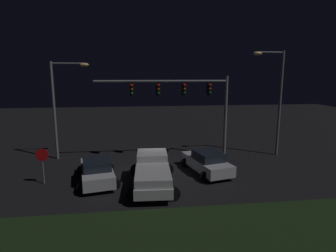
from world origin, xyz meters
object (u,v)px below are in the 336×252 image
at_px(street_lamp_left, 62,98).
at_px(street_lamp_right, 275,91).
at_px(car_sedan_far, 207,162).
at_px(pickup_truck, 152,170).
at_px(traffic_signal_gantry, 184,95).
at_px(stop_sign, 42,159).
at_px(car_sedan, 97,171).

bearing_deg(street_lamp_left, street_lamp_right, -3.74).
distance_m(car_sedan_far, street_lamp_left, 12.02).
height_order(pickup_truck, car_sedan_far, pickup_truck).
relative_size(pickup_truck, street_lamp_right, 0.65).
height_order(street_lamp_left, street_lamp_right, street_lamp_right).
relative_size(traffic_signal_gantry, stop_sign, 4.63).
bearing_deg(stop_sign, car_sedan, -1.56).
relative_size(car_sedan, car_sedan_far, 0.99).
distance_m(traffic_signal_gantry, street_lamp_right, 7.35).
bearing_deg(street_lamp_right, traffic_signal_gantry, 179.10).
bearing_deg(street_lamp_left, car_sedan_far, -23.71).
height_order(car_sedan_far, street_lamp_right, street_lamp_right).
bearing_deg(street_lamp_right, pickup_truck, -152.53).
height_order(car_sedan_far, street_lamp_left, street_lamp_left).
height_order(traffic_signal_gantry, stop_sign, traffic_signal_gantry).
distance_m(pickup_truck, car_sedan, 3.53).
relative_size(car_sedan, traffic_signal_gantry, 0.45).
relative_size(pickup_truck, street_lamp_left, 0.73).
xyz_separation_m(car_sedan, street_lamp_right, (13.61, 4.32, 4.55)).
bearing_deg(car_sedan, street_lamp_left, 18.82).
bearing_deg(traffic_signal_gantry, car_sedan_far, -75.19).
xyz_separation_m(pickup_truck, street_lamp_left, (-6.51, 6.42, 3.84)).
xyz_separation_m(car_sedan, traffic_signal_gantry, (6.27, 4.43, 4.29)).
distance_m(car_sedan_far, street_lamp_right, 8.58).
bearing_deg(car_sedan_far, stop_sign, 80.67).
relative_size(car_sedan, street_lamp_left, 0.62).
distance_m(street_lamp_left, street_lamp_right, 16.78).
xyz_separation_m(street_lamp_left, street_lamp_right, (16.74, -1.10, 0.45)).
bearing_deg(street_lamp_left, car_sedan, -59.96).
distance_m(traffic_signal_gantry, street_lamp_left, 9.45).
height_order(pickup_truck, stop_sign, stop_sign).
height_order(car_sedan, stop_sign, stop_sign).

